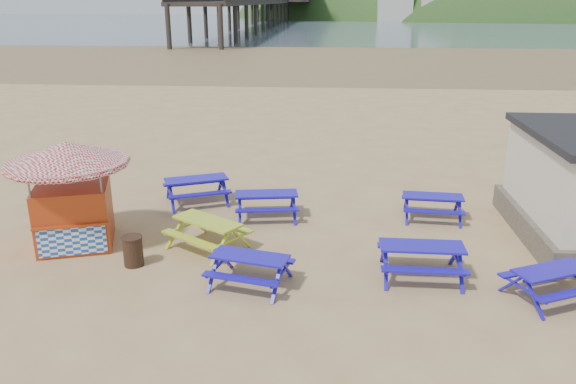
# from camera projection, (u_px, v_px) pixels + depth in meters

# --- Properties ---
(ground) EXTENTS (400.00, 400.00, 0.00)m
(ground) POSITION_uv_depth(u_px,v_px,m) (283.00, 242.00, 16.01)
(ground) COLOR tan
(ground) RESTS_ON ground
(wet_sand) EXTENTS (400.00, 400.00, 0.00)m
(wet_sand) POSITION_uv_depth(u_px,v_px,m) (322.00, 57.00, 67.88)
(wet_sand) COLOR olive
(wet_sand) RESTS_ON ground
(sea) EXTENTS (400.00, 400.00, 0.00)m
(sea) POSITION_uv_depth(u_px,v_px,m) (330.00, 22.00, 176.34)
(sea) COLOR #455662
(sea) RESTS_ON ground
(picnic_table_blue_a) EXTENTS (2.56, 2.35, 0.87)m
(picnic_table_blue_a) POSITION_uv_depth(u_px,v_px,m) (197.00, 190.00, 19.00)
(picnic_table_blue_a) COLOR #1B06B9
(picnic_table_blue_a) RESTS_ON ground
(picnic_table_blue_b) EXTENTS (2.16, 1.85, 0.82)m
(picnic_table_blue_b) POSITION_uv_depth(u_px,v_px,m) (267.00, 205.00, 17.71)
(picnic_table_blue_b) COLOR #1B06B9
(picnic_table_blue_b) RESTS_ON ground
(picnic_table_blue_c) EXTENTS (1.94, 1.61, 0.77)m
(picnic_table_blue_c) POSITION_uv_depth(u_px,v_px,m) (432.00, 207.00, 17.61)
(picnic_table_blue_c) COLOR #1B06B9
(picnic_table_blue_c) RESTS_ON ground
(picnic_table_blue_d) EXTENTS (2.14, 1.87, 0.78)m
(picnic_table_blue_d) POSITION_uv_depth(u_px,v_px,m) (250.00, 270.00, 13.49)
(picnic_table_blue_d) COLOR #1B06B9
(picnic_table_blue_d) RESTS_ON ground
(picnic_table_blue_e) EXTENTS (2.07, 1.67, 0.86)m
(picnic_table_blue_e) POSITION_uv_depth(u_px,v_px,m) (421.00, 261.00, 13.86)
(picnic_table_blue_e) COLOR #1B06B9
(picnic_table_blue_e) RESTS_ON ground
(picnic_table_blue_f) EXTENTS (2.24, 2.07, 0.76)m
(picnic_table_blue_f) POSITION_uv_depth(u_px,v_px,m) (550.00, 284.00, 12.84)
(picnic_table_blue_f) COLOR #1B06B9
(picnic_table_blue_f) RESTS_ON ground
(picnic_table_yellow) EXTENTS (2.55, 2.43, 0.84)m
(picnic_table_yellow) POSITION_uv_depth(u_px,v_px,m) (208.00, 234.00, 15.48)
(picnic_table_yellow) COLOR #ADC51F
(picnic_table_yellow) RESTS_ON ground
(ice_cream_kiosk) EXTENTS (4.18, 4.18, 2.97)m
(ice_cream_kiosk) POSITION_uv_depth(u_px,v_px,m) (70.00, 181.00, 15.32)
(ice_cream_kiosk) COLOR #A73612
(ice_cream_kiosk) RESTS_ON ground
(litter_bin) EXTENTS (0.55, 0.55, 0.80)m
(litter_bin) POSITION_uv_depth(u_px,v_px,m) (133.00, 251.00, 14.49)
(litter_bin) COLOR #371F15
(litter_bin) RESTS_ON ground
(pier) EXTENTS (24.00, 220.00, 39.29)m
(pier) POSITION_uv_depth(u_px,v_px,m) (276.00, 4.00, 183.67)
(pier) COLOR black
(pier) RESTS_ON ground
(headland_town) EXTENTS (264.00, 144.00, 108.00)m
(headland_town) POSITION_uv_depth(u_px,v_px,m) (551.00, 43.00, 229.15)
(headland_town) COLOR #2D4C1E
(headland_town) RESTS_ON ground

